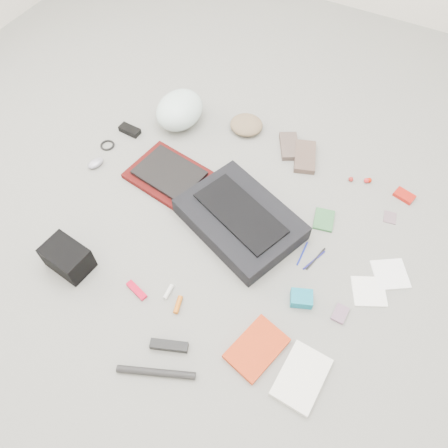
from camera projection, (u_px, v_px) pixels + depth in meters
The scene contains 33 objects.
ground_plane at pixel (224, 230), 1.95m from camera, with size 4.00×4.00×0.00m, color slate.
messenger_bag at pixel (240, 219), 1.93m from camera, with size 0.51×0.36×0.09m, color black.
bag_flap at pixel (240, 213), 1.89m from camera, with size 0.42×0.19×0.01m, color black.
laptop_sleeve at pixel (170, 176), 2.11m from camera, with size 0.38×0.28×0.03m, color #4D0B0A.
laptop at pixel (169, 173), 2.09m from camera, with size 0.30×0.22×0.02m, color black.
bike_helmet at pixel (180, 110), 2.26m from camera, with size 0.23×0.28×0.17m, color white.
beanie at pixel (246, 125), 2.28m from camera, with size 0.17×0.16×0.06m, color #826A4D.
mitten_left at pixel (289, 146), 2.22m from camera, with size 0.09×0.18×0.03m, color brown.
mitten_right at pixel (305, 157), 2.17m from camera, with size 0.10×0.20×0.03m, color brown.
power_brick at pixel (130, 130), 2.28m from camera, with size 0.11×0.05×0.03m, color black.
cable_coil at pixel (107, 145), 2.23m from camera, with size 0.07×0.07×0.01m, color black.
mouse at pixel (96, 163), 2.15m from camera, with size 0.05×0.09×0.03m, color #92909E.
camera_bag at pixel (67, 258), 1.80m from camera, with size 0.18×0.13×0.12m, color black.
multitool at pixel (137, 290), 1.78m from camera, with size 0.10×0.03×0.02m, color #BE0422.
toiletry_tube_white at pixel (168, 292), 1.77m from camera, with size 0.02×0.02×0.06m, color silver.
toiletry_tube_orange at pixel (178, 305), 1.74m from camera, with size 0.02×0.02×0.07m, color #C45E12.
u_lock at pixel (169, 346), 1.64m from camera, with size 0.14×0.04×0.03m, color black.
bike_pump at pixel (156, 372), 1.59m from camera, with size 0.03×0.03×0.29m, color black.
book_red at pixel (257, 348), 1.64m from camera, with size 0.15×0.22×0.02m, color red.
book_white at pixel (301, 377), 1.58m from camera, with size 0.15×0.23×0.02m, color white.
notepad at pixel (324, 220), 1.97m from camera, with size 0.09×0.12×0.01m, color #32693A.
pen_blue at pixel (302, 253), 1.88m from camera, with size 0.01×0.01×0.13m, color #132098.
pen_black at pixel (316, 259), 1.86m from camera, with size 0.01×0.01×0.14m, color black.
pen_navy at pixel (314, 260), 1.86m from camera, with size 0.01×0.01×0.13m, color navy.
accordion_wallet at pixel (301, 298), 1.74m from camera, with size 0.09×0.07×0.04m, color #0C7B99.
card_deck at pixel (340, 314), 1.72m from camera, with size 0.05×0.07×0.01m, color gray.
napkin_top at pixel (390, 274), 1.82m from camera, with size 0.14×0.14×0.01m, color white.
napkin_bottom at pixel (369, 291), 1.78m from camera, with size 0.13×0.13×0.01m, color white.
lollipop_a at pixel (351, 179), 2.10m from camera, with size 0.02×0.02×0.02m, color maroon.
lollipop_b at pixel (366, 181), 2.09m from camera, with size 0.02×0.02×0.02m, color red.
lollipop_c at pixel (369, 180), 2.09m from camera, with size 0.02×0.02×0.02m, color #C01600.
altoids_tin at pixel (404, 196), 2.04m from camera, with size 0.09×0.06×0.02m, color red.
stamp_sheet at pixel (390, 217), 1.98m from camera, with size 0.06×0.07×0.00m, color slate.
Camera 1 is at (0.50, -0.94, 1.63)m, focal length 35.00 mm.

